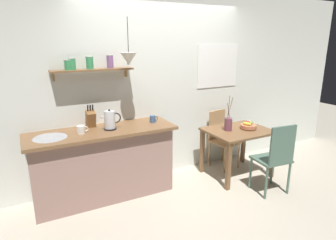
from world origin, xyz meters
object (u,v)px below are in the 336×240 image
dining_chair_far (221,136)px  knife_block (91,118)px  dining_chair_near (276,156)px  coffee_mug_by_sink (81,130)px  twig_vase (228,124)px  fruit_bowl (248,126)px  pendant_lamp (129,59)px  electric_kettle (110,120)px  coffee_mug_spare (153,119)px  dining_table (238,137)px

dining_chair_far → knife_block: 2.12m
dining_chair_near → coffee_mug_by_sink: (-2.27, 0.92, 0.43)m
dining_chair_far → twig_vase: 0.50m
dining_chair_far → coffee_mug_by_sink: bearing=-176.1°
knife_block → coffee_mug_by_sink: size_ratio=2.20×
fruit_bowl → pendant_lamp: (-1.76, 0.24, 1.02)m
dining_chair_near → electric_kettle: 2.19m
dining_chair_near → twig_vase: 0.81m
fruit_bowl → pendant_lamp: pendant_lamp is taller
pendant_lamp → dining_chair_near: bearing=-28.1°
dining_chair_far → coffee_mug_spare: (-1.25, -0.09, 0.47)m
coffee_mug_by_sink → coffee_mug_spare: coffee_mug_by_sink is taller
dining_table → electric_kettle: size_ratio=3.60×
dining_chair_far → coffee_mug_spare: 1.34m
fruit_bowl → coffee_mug_spare: 1.47m
dining_chair_near → dining_table: bearing=95.1°
twig_vase → knife_block: (-1.89, 0.40, 0.22)m
dining_chair_near → coffee_mug_by_sink: 2.49m
dining_chair_near → knife_block: bearing=151.8°
electric_kettle → coffee_mug_by_sink: (-0.36, -0.01, -0.07)m
coffee_mug_spare → dining_chair_far: bearing=4.3°
dining_chair_far → dining_table: bearing=-90.0°
fruit_bowl → pendant_lamp: 2.05m
knife_block → coffee_mug_spare: 0.82m
dining_table → knife_block: (-2.05, 0.45, 0.44)m
electric_kettle → coffee_mug_by_sink: size_ratio=1.90×
dining_chair_near → coffee_mug_spare: 1.69m
twig_vase → pendant_lamp: 1.74m
electric_kettle → knife_block: 0.28m
coffee_mug_by_sink → coffee_mug_spare: 0.96m
twig_vase → coffee_mug_spare: twig_vase is taller
dining_chair_near → dining_chair_far: (-0.06, 1.07, -0.04)m
dining_chair_near → coffee_mug_by_sink: size_ratio=7.18×
twig_vase → coffee_mug_spare: (-1.09, 0.25, 0.15)m
dining_chair_far → pendant_lamp: 2.06m
coffee_mug_spare → pendant_lamp: size_ratio=0.22×
electric_kettle → coffee_mug_spare: size_ratio=2.16×
dining_table → dining_chair_near: size_ratio=0.95×
fruit_bowl → coffee_mug_by_sink: bearing=173.4°
fruit_bowl → coffee_mug_by_sink: (-2.37, 0.27, 0.21)m
dining_table → dining_chair_far: dining_chair_far is taller
dining_table → coffee_mug_by_sink: coffee_mug_by_sink is taller
fruit_bowl → electric_kettle: (-2.02, 0.28, 0.27)m
dining_chair_far → electric_kettle: 1.94m
dining_chair_far → pendant_lamp: size_ratio=1.66×
twig_vase → coffee_mug_spare: 1.13m
dining_chair_near → fruit_bowl: size_ratio=4.13×
dining_chair_far → knife_block: size_ratio=3.06×
fruit_bowl → coffee_mug_spare: size_ratio=1.98×
electric_kettle → knife_block: knife_block is taller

